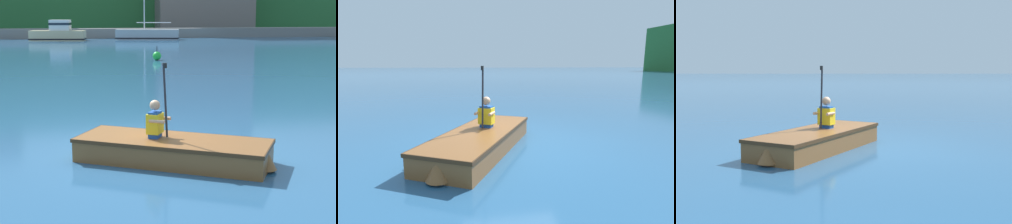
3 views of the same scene
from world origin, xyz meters
TOP-DOWN VIEW (x-y plane):
  - ground_plane at (0.00, 0.00)m, footprint 300.00×300.00m
  - rowboat_foreground at (0.34, -0.86)m, footprint 3.31×2.49m
  - person_paddler at (0.04, -0.69)m, footprint 0.44×0.44m

SIDE VIEW (x-z plane):
  - ground_plane at x=0.00m, z-range 0.00..0.00m
  - rowboat_foreground at x=0.34m, z-range 0.03..0.42m
  - person_paddler at x=0.04m, z-range 0.06..1.29m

